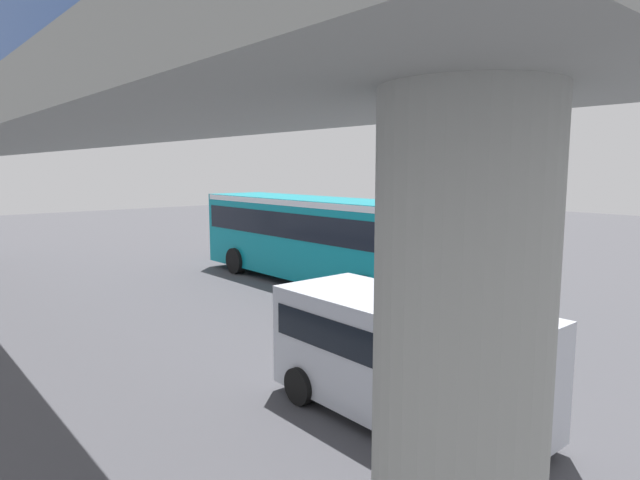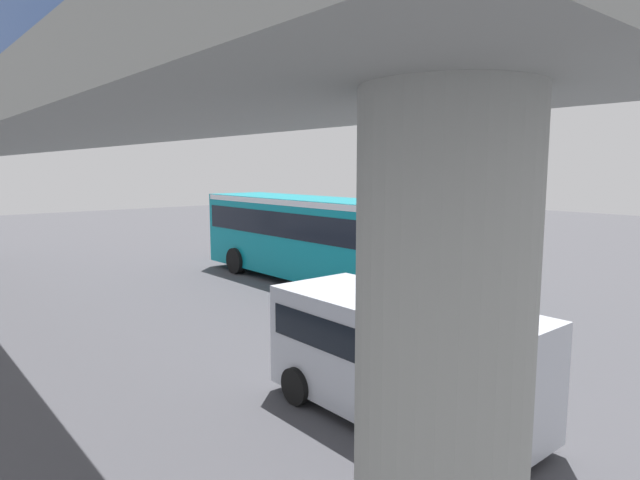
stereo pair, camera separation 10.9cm
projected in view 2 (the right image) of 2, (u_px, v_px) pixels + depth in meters
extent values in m
plane|color=#424247|center=(311.00, 281.00, 20.40)|extent=(80.00, 80.00, 0.00)
cube|color=#0C8493|center=(318.00, 238.00, 19.67)|extent=(11.50, 2.55, 2.86)
cube|color=black|center=(318.00, 224.00, 19.60)|extent=(11.04, 2.59, 0.90)
cube|color=white|center=(318.00, 202.00, 19.50)|extent=(11.27, 2.58, 0.20)
cube|color=black|center=(235.00, 217.00, 24.00)|extent=(0.04, 2.24, 1.20)
cylinder|color=black|center=(236.00, 261.00, 21.81)|extent=(1.04, 0.30, 1.04)
cylinder|color=black|center=(286.00, 254.00, 23.43)|extent=(1.04, 0.30, 1.04)
cylinder|color=black|center=(364.00, 293.00, 16.22)|extent=(1.04, 0.30, 1.04)
cylinder|color=black|center=(419.00, 281.00, 17.85)|extent=(1.04, 0.30, 1.04)
cube|color=#B7BCC6|center=(400.00, 355.00, 9.05)|extent=(4.80, 1.95, 1.86)
cube|color=black|center=(400.00, 335.00, 9.00)|extent=(4.42, 1.98, 0.56)
cylinder|color=black|center=(297.00, 386.00, 9.73)|extent=(0.68, 0.22, 0.68)
cylinder|color=black|center=(373.00, 361.00, 10.98)|extent=(0.68, 0.22, 0.68)
cylinder|color=black|center=(439.00, 457.00, 7.33)|extent=(0.68, 0.22, 0.68)
cylinder|color=black|center=(515.00, 415.00, 8.57)|extent=(0.68, 0.22, 0.68)
torus|color=black|center=(492.00, 345.00, 11.88)|extent=(0.72, 0.06, 0.72)
torus|color=black|center=(537.00, 358.00, 11.08)|extent=(0.72, 0.06, 0.72)
cube|color=red|center=(514.00, 343.00, 11.45)|extent=(0.89, 0.04, 0.04)
cylinder|color=red|center=(523.00, 337.00, 11.28)|extent=(0.03, 0.03, 0.40)
cube|color=black|center=(523.00, 327.00, 11.26)|extent=(0.20, 0.08, 0.04)
cylinder|color=red|center=(498.00, 323.00, 11.71)|extent=(0.02, 0.44, 0.02)
cylinder|color=#2D2D38|center=(227.00, 245.00, 26.77)|extent=(0.32, 0.32, 0.85)
cylinder|color=navy|center=(227.00, 230.00, 26.67)|extent=(0.38, 0.38, 0.70)
sphere|color=tan|center=(227.00, 220.00, 26.61)|extent=(0.22, 0.22, 0.22)
cylinder|color=slate|center=(402.00, 244.00, 20.22)|extent=(0.08, 0.08, 2.80)
cube|color=red|center=(403.00, 215.00, 20.07)|extent=(0.04, 0.60, 0.60)
cube|color=silver|center=(445.00, 288.00, 19.22)|extent=(2.00, 0.20, 0.01)
cube|color=silver|center=(365.00, 271.00, 22.25)|extent=(2.00, 0.20, 0.01)
cube|color=silver|center=(305.00, 259.00, 25.28)|extent=(2.00, 0.20, 0.01)
cube|color=#3359A5|center=(33.00, 111.00, 13.80)|extent=(29.82, 0.08, 1.10)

